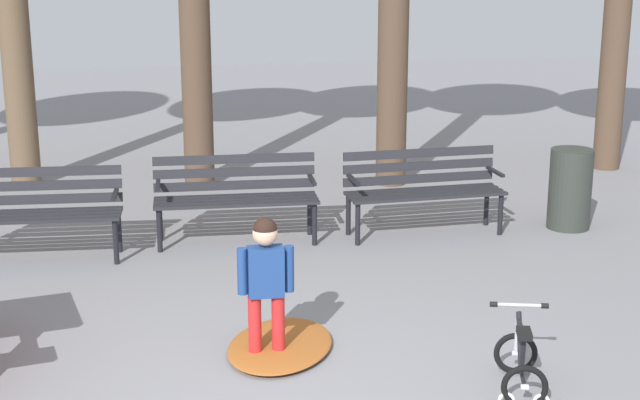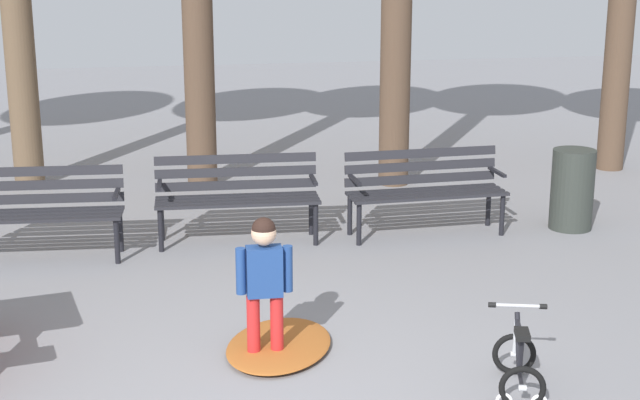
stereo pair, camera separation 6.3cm
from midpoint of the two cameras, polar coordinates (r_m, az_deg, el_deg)
name	(u,v)px [view 1 (the left image)]	position (r m, az deg, el deg)	size (l,w,h in m)	color
park_bench_far_left	(34,206)	(9.30, -16.80, -0.35)	(1.63, 0.58, 0.85)	#232328
park_bench_left	(236,191)	(9.47, -5.23, 0.52)	(1.62, 0.54, 0.85)	#232328
park_bench_right	(423,184)	(9.76, 5.94, 0.93)	(1.62, 0.51, 0.85)	#232328
child_standing	(266,277)	(6.74, -3.51, -4.60)	(0.40, 0.18, 1.05)	red
kids_bicycle	(520,363)	(6.53, 11.55, -9.47)	(0.49, 0.62, 0.54)	black
leaf_pile	(280,345)	(7.09, -2.64, -8.61)	(1.05, 0.74, 0.07)	#9E5623
trash_bin	(570,189)	(10.22, 14.47, 0.65)	(0.44, 0.44, 0.83)	#2D332D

